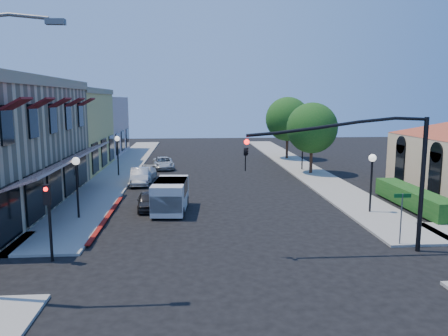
{
  "coord_description": "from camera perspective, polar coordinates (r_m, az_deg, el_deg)",
  "views": [
    {
      "loc": [
        -2.13,
        -16.56,
        6.75
      ],
      "look_at": [
        -0.1,
        9.64,
        2.6
      ],
      "focal_mm": 35.0,
      "sensor_mm": 36.0,
      "label": 1
    }
  ],
  "objects": [
    {
      "name": "parked_car_b",
      "position": [
        35.44,
        -10.95,
        -1.09
      ],
      "size": [
        1.71,
        4.09,
        1.32
      ],
      "primitive_type": "imported",
      "rotation": [
        0.0,
        0.0,
        0.08
      ],
      "color": "#ADB1B3",
      "rests_on": "ground"
    },
    {
      "name": "curb_red_strip",
      "position": [
        25.92,
        -14.96,
        -6.44
      ],
      "size": [
        0.25,
        10.0,
        0.06
      ],
      "primitive_type": "cube",
      "color": "maroon",
      "rests_on": "ground"
    },
    {
      "name": "lamppost_right_near",
      "position": [
        27.06,
        18.76,
        -0.04
      ],
      "size": [
        0.44,
        0.44,
        3.57
      ],
      "color": "black",
      "rests_on": "ground"
    },
    {
      "name": "lamppost_right_far",
      "position": [
        42.12,
        10.23,
        3.36
      ],
      "size": [
        0.44,
        0.44,
        3.57
      ],
      "color": "black",
      "rests_on": "ground"
    },
    {
      "name": "lamppost_left_near",
      "position": [
        25.69,
        -18.72,
        -0.5
      ],
      "size": [
        0.44,
        0.44,
        3.57
      ],
      "color": "black",
      "rests_on": "ground"
    },
    {
      "name": "sidewalk_left",
      "position": [
        44.57,
        -12.91,
        0.11
      ],
      "size": [
        3.5,
        50.0,
        0.12
      ],
      "primitive_type": "cube",
      "color": "gray",
      "rests_on": "ground"
    },
    {
      "name": "yellow_stucco_building",
      "position": [
        44.71,
        -21.88,
        4.55
      ],
      "size": [
        10.0,
        12.0,
        7.6
      ],
      "primitive_type": "cube",
      "color": "tan",
      "rests_on": "ground"
    },
    {
      "name": "hedge",
      "position": [
        29.84,
        23.42,
        -4.86
      ],
      "size": [
        1.4,
        8.0,
        1.1
      ],
      "primitive_type": "cube",
      "color": "#154C15",
      "rests_on": "ground"
    },
    {
      "name": "parked_car_d",
      "position": [
        43.09,
        -7.93,
        0.65
      ],
      "size": [
        2.4,
        4.34,
        1.15
      ],
      "primitive_type": "imported",
      "rotation": [
        0.0,
        0.0,
        0.12
      ],
      "color": "silver",
      "rests_on": "ground"
    },
    {
      "name": "white_van",
      "position": [
        26.57,
        -7.02,
        -3.39
      ],
      "size": [
        2.16,
        4.39,
        1.89
      ],
      "color": "silver",
      "rests_on": "ground"
    },
    {
      "name": "ground",
      "position": [
        18.01,
        2.76,
        -13.05
      ],
      "size": [
        120.0,
        120.0,
        0.0
      ],
      "primitive_type": "plane",
      "color": "black",
      "rests_on": "ground"
    },
    {
      "name": "secondary_signal",
      "position": [
        19.42,
        -21.97,
        -4.89
      ],
      "size": [
        0.28,
        0.42,
        3.32
      ],
      "color": "black",
      "rests_on": "ground"
    },
    {
      "name": "lamppost_left_far",
      "position": [
        39.29,
        -13.74,
        2.85
      ],
      "size": [
        0.44,
        0.44,
        3.57
      ],
      "color": "black",
      "rests_on": "ground"
    },
    {
      "name": "parked_car_a",
      "position": [
        27.43,
        -9.92,
        -4.25
      ],
      "size": [
        1.57,
        3.28,
        1.08
      ],
      "primitive_type": "imported",
      "rotation": [
        0.0,
        0.0,
        0.09
      ],
      "color": "black",
      "rests_on": "ground"
    },
    {
      "name": "signal_mast_arm",
      "position": [
        19.92,
        19.25,
        0.79
      ],
      "size": [
        8.01,
        0.39,
        6.0
      ],
      "color": "black",
      "rests_on": "ground"
    },
    {
      "name": "pink_stucco_building",
      "position": [
        56.27,
        -18.23,
        5.21
      ],
      "size": [
        10.0,
        12.0,
        7.0
      ],
      "primitive_type": "cube",
      "color": "tan",
      "rests_on": "ground"
    },
    {
      "name": "street_tree_b",
      "position": [
        49.83,
        8.31,
        6.34
      ],
      "size": [
        4.94,
        4.94,
        7.02
      ],
      "color": "#331F14",
      "rests_on": "ground"
    },
    {
      "name": "street_tree_a",
      "position": [
        40.16,
        11.43,
        5.15
      ],
      "size": [
        4.56,
        4.56,
        6.48
      ],
      "color": "#331F14",
      "rests_on": "ground"
    },
    {
      "name": "sidewalk_right",
      "position": [
        45.4,
        9.5,
        0.37
      ],
      "size": [
        3.5,
        50.0,
        0.12
      ],
      "primitive_type": "cube",
      "color": "gray",
      "rests_on": "ground"
    },
    {
      "name": "parked_car_c",
      "position": [
        37.28,
        -10.25,
        -0.75
      ],
      "size": [
        1.91,
        3.88,
        1.09
      ],
      "primitive_type": "imported",
      "rotation": [
        0.0,
        0.0,
        -0.11
      ],
      "color": "silver",
      "rests_on": "ground"
    },
    {
      "name": "street_name_sign",
      "position": [
        21.69,
        22.18,
        -5.17
      ],
      "size": [
        0.8,
        0.06,
        2.5
      ],
      "color": "#595B5E",
      "rests_on": "ground"
    }
  ]
}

